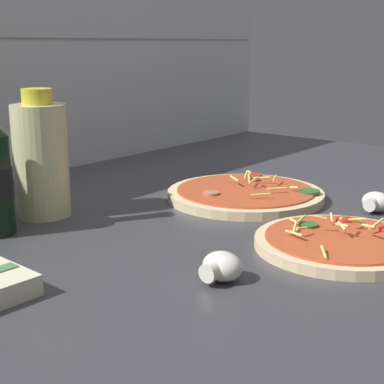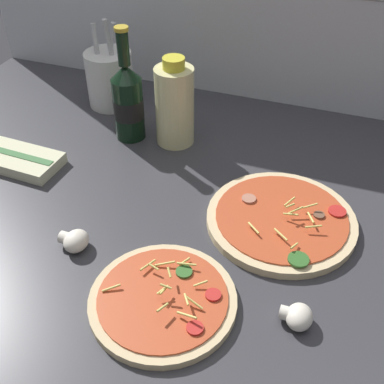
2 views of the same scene
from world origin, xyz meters
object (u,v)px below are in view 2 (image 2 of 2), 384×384
object	(u,v)px
pizza_near	(163,300)
mushroom_right	(298,316)
mushroom_left	(75,241)
pizza_far	(281,221)
beer_bottle	(128,101)
utensil_crock	(110,78)
dish_towel	(19,160)
oil_bottle	(175,105)

from	to	relation	value
pizza_near	mushroom_right	size ratio (longest dim) A/B	4.65
pizza_near	mushroom_left	xyz separation A→B (cm)	(-18.83, 5.85, 0.88)
pizza_far	beer_bottle	xyz separation A→B (cm)	(-38.79, 17.87, 8.22)
utensil_crock	beer_bottle	bearing A→B (deg)	-48.08
utensil_crock	dish_towel	size ratio (longest dim) A/B	1.22
oil_bottle	mushroom_right	xyz separation A→B (cm)	(35.09, -40.04, -7.53)
pizza_near	beer_bottle	bearing A→B (deg)	121.47
pizza_near	beer_bottle	xyz separation A→B (cm)	(-25.54, 41.73, 8.29)
mushroom_left	dish_towel	distance (cm)	29.84
pizza_far	oil_bottle	distance (cm)	35.46
pizza_near	oil_bottle	xyz separation A→B (cm)	(-15.15, 43.43, 8.33)
pizza_far	pizza_near	bearing A→B (deg)	-119.05
utensil_crock	dish_towel	xyz separation A→B (cm)	(-6.25, -30.78, -5.80)
beer_bottle	oil_bottle	world-z (taller)	beer_bottle
pizza_near	mushroom_left	size ratio (longest dim) A/B	4.45
beer_bottle	utensil_crock	world-z (taller)	beer_bottle
pizza_near	dish_towel	xyz separation A→B (cm)	(-42.96, 23.39, 0.38)
pizza_far	mushroom_right	distance (cm)	21.55
pizza_near	pizza_far	distance (cm)	27.29
utensil_crock	oil_bottle	bearing A→B (deg)	-26.48
mushroom_right	dish_towel	world-z (taller)	mushroom_right
pizza_near	dish_towel	bearing A→B (deg)	151.43
mushroom_left	dish_towel	size ratio (longest dim) A/B	0.28
pizza_far	utensil_crock	xyz separation A→B (cm)	(-49.97, 30.31, 6.11)
pizza_far	beer_bottle	size ratio (longest dim) A/B	1.07
beer_bottle	dish_towel	distance (cm)	26.50
pizza_far	mushroom_right	size ratio (longest dim) A/B	5.55
beer_bottle	pizza_near	bearing A→B (deg)	-58.53
pizza_near	mushroom_left	distance (cm)	19.74
pizza_far	dish_towel	distance (cm)	56.21
oil_bottle	utensil_crock	distance (cm)	24.19
pizza_near	pizza_far	world-z (taller)	pizza_far
pizza_far	dish_towel	size ratio (longest dim) A/B	1.50
mushroom_right	utensil_crock	bearing A→B (deg)	138.13
pizza_far	utensil_crock	bearing A→B (deg)	148.76
beer_bottle	mushroom_right	size ratio (longest dim) A/B	5.20
beer_bottle	dish_towel	bearing A→B (deg)	-133.53
oil_bottle	utensil_crock	world-z (taller)	utensil_crock
mushroom_left	utensil_crock	bearing A→B (deg)	110.31
pizza_far	dish_towel	xyz separation A→B (cm)	(-56.21, -0.46, 0.31)
pizza_near	utensil_crock	xyz separation A→B (cm)	(-36.72, 54.17, 6.19)
mushroom_right	dish_towel	bearing A→B (deg)	162.36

